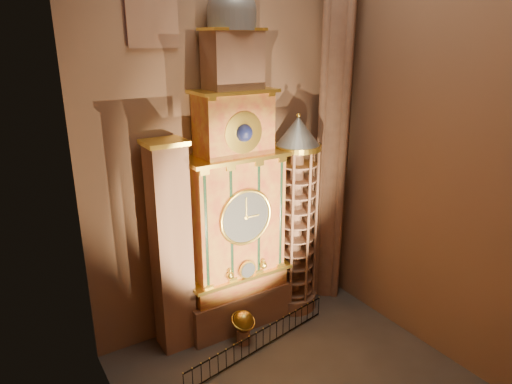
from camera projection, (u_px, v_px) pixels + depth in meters
floor at (293, 377)px, 20.26m from camera, size 14.00×14.00×0.00m
wall_back at (223, 111)px, 21.53m from camera, size 22.00×0.00×22.00m
wall_left at (108, 158)px, 13.19m from camera, size 0.00×22.00×22.00m
wall_right at (426, 116)px, 20.27m from camera, size 0.00×22.00×22.00m
astronomical_clock at (235, 204)px, 22.09m from camera, size 5.60×2.41×16.70m
portrait_tower at (171, 248)px, 20.87m from camera, size 1.80×1.60×10.20m
stair_turret at (295, 218)px, 24.10m from camera, size 2.50×2.50×10.80m
gothic_pier at (335, 104)px, 23.82m from camera, size 2.04×2.04×22.00m
celestial_globe at (243, 324)px, 22.22m from camera, size 1.46×1.41×1.77m
iron_railing at (260, 340)px, 21.82m from camera, size 8.56×1.57×1.05m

